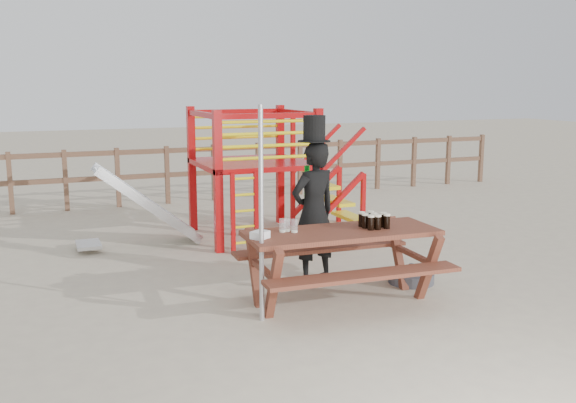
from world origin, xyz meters
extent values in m
plane|color=#BBAE91|center=(0.00, 0.00, 0.00)|extent=(60.00, 60.00, 0.00)
cube|color=brown|center=(0.00, 7.00, 1.10)|extent=(15.00, 0.06, 0.10)
cube|color=brown|center=(0.00, 7.00, 0.60)|extent=(15.00, 0.06, 0.10)
cube|color=brown|center=(-3.50, 7.00, 0.60)|extent=(0.09, 0.09, 1.20)
cube|color=brown|center=(-2.50, 7.00, 0.60)|extent=(0.09, 0.09, 1.20)
cube|color=brown|center=(-1.50, 7.00, 0.60)|extent=(0.09, 0.09, 1.20)
cube|color=brown|center=(-0.50, 7.00, 0.60)|extent=(0.09, 0.09, 1.20)
cube|color=brown|center=(0.50, 7.00, 0.60)|extent=(0.09, 0.09, 1.20)
cube|color=brown|center=(1.50, 7.00, 0.60)|extent=(0.09, 0.09, 1.20)
cube|color=brown|center=(2.50, 7.00, 0.60)|extent=(0.09, 0.09, 1.20)
cube|color=brown|center=(3.50, 7.00, 0.60)|extent=(0.09, 0.09, 1.20)
cube|color=brown|center=(4.50, 7.00, 0.60)|extent=(0.09, 0.09, 1.20)
cube|color=brown|center=(5.50, 7.00, 0.60)|extent=(0.09, 0.09, 1.20)
cube|color=brown|center=(6.50, 7.00, 0.60)|extent=(0.09, 0.09, 1.20)
cube|color=brown|center=(7.50, 7.00, 0.60)|extent=(0.09, 0.09, 1.20)
cube|color=#AB0B0D|center=(-0.60, 2.80, 1.05)|extent=(0.12, 0.12, 2.10)
cube|color=#AB0B0D|center=(1.00, 2.80, 1.05)|extent=(0.12, 0.12, 2.10)
cube|color=#AB0B0D|center=(-0.60, 4.40, 1.05)|extent=(0.12, 0.12, 2.10)
cube|color=#AB0B0D|center=(1.00, 4.40, 1.05)|extent=(0.12, 0.12, 2.10)
cube|color=#AB0B0D|center=(0.20, 3.60, 1.20)|extent=(1.72, 1.72, 0.08)
cube|color=#AB0B0D|center=(0.20, 2.80, 2.00)|extent=(1.60, 0.08, 0.08)
cube|color=#AB0B0D|center=(0.20, 4.40, 2.00)|extent=(1.60, 0.08, 0.08)
cube|color=#AB0B0D|center=(-0.60, 3.60, 2.00)|extent=(0.08, 1.60, 0.08)
cube|color=#AB0B0D|center=(1.00, 3.60, 2.00)|extent=(0.08, 1.60, 0.08)
cylinder|color=yellow|center=(0.20, 2.80, 1.38)|extent=(1.50, 0.05, 0.05)
cylinder|color=yellow|center=(0.20, 4.40, 1.38)|extent=(1.50, 0.05, 0.05)
cylinder|color=yellow|center=(0.20, 2.80, 1.56)|extent=(1.50, 0.05, 0.05)
cylinder|color=yellow|center=(0.20, 4.40, 1.56)|extent=(1.50, 0.05, 0.05)
cylinder|color=yellow|center=(0.20, 2.80, 1.74)|extent=(1.50, 0.05, 0.05)
cylinder|color=yellow|center=(0.20, 4.40, 1.74)|extent=(1.50, 0.05, 0.05)
cylinder|color=yellow|center=(0.20, 2.80, 1.92)|extent=(1.50, 0.05, 0.05)
cylinder|color=yellow|center=(0.20, 4.40, 1.92)|extent=(1.50, 0.05, 0.05)
cube|color=#AB0B0D|center=(-0.43, 2.65, 0.60)|extent=(0.06, 0.06, 1.20)
cube|color=#AB0B0D|center=(-0.07, 2.65, 0.60)|extent=(0.06, 0.06, 1.20)
cylinder|color=yellow|center=(-0.25, 2.65, 0.15)|extent=(0.36, 0.04, 0.04)
cylinder|color=yellow|center=(-0.25, 2.65, 0.39)|extent=(0.36, 0.04, 0.04)
cylinder|color=yellow|center=(-0.25, 2.65, 0.63)|extent=(0.36, 0.04, 0.04)
cylinder|color=yellow|center=(-0.25, 2.65, 0.87)|extent=(0.36, 0.04, 0.04)
cylinder|color=yellow|center=(-0.25, 2.65, 1.11)|extent=(0.36, 0.04, 0.04)
cube|color=yellow|center=(1.15, 3.60, 1.08)|extent=(0.30, 0.90, 0.06)
cube|color=yellow|center=(1.43, 3.60, 0.78)|extent=(0.30, 0.90, 0.06)
cube|color=yellow|center=(1.71, 3.60, 0.48)|extent=(0.30, 0.90, 0.06)
cube|color=yellow|center=(1.99, 3.60, 0.18)|extent=(0.30, 0.90, 0.06)
cube|color=#AB0B0D|center=(1.55, 3.15, 0.60)|extent=(0.95, 0.08, 0.86)
cube|color=#AB0B0D|center=(1.55, 4.05, 0.60)|extent=(0.95, 0.08, 0.86)
cube|color=silver|center=(-1.50, 3.60, 0.62)|extent=(1.53, 0.55, 1.21)
cube|color=silver|center=(-1.50, 3.33, 0.66)|extent=(1.58, 0.04, 1.28)
cube|color=silver|center=(-1.50, 3.87, 0.66)|extent=(1.58, 0.04, 1.28)
cube|color=silver|center=(-2.40, 3.60, 0.10)|extent=(0.35, 0.55, 0.05)
cube|color=brown|center=(0.07, 0.14, 0.82)|extent=(2.22, 0.92, 0.05)
cube|color=brown|center=(0.05, -0.46, 0.49)|extent=(2.19, 0.40, 0.04)
cube|color=brown|center=(0.10, 0.74, 0.49)|extent=(2.19, 0.40, 0.04)
cube|color=brown|center=(-0.85, 0.18, 0.39)|extent=(0.15, 1.31, 0.79)
cube|color=brown|center=(1.00, 0.10, 0.39)|extent=(0.15, 1.31, 0.79)
imported|color=black|center=(0.11, 0.99, 0.89)|extent=(0.73, 0.56, 1.77)
cube|color=#0B7F16|center=(0.08, 1.13, 1.10)|extent=(0.07, 0.04, 0.41)
cylinder|color=black|center=(0.11, 0.99, 1.78)|extent=(0.40, 0.40, 0.01)
cylinder|color=black|center=(0.11, 0.99, 1.94)|extent=(0.27, 0.27, 0.31)
cube|color=white|center=(0.08, 1.12, 2.05)|extent=(0.14, 0.04, 0.04)
cylinder|color=#B2B2B7|center=(-0.96, -0.06, 1.13)|extent=(0.05, 0.05, 2.27)
cylinder|color=#39393E|center=(1.23, 0.46, 0.07)|extent=(0.58, 0.58, 0.13)
cylinder|color=#39393E|center=(1.23, 0.46, 0.19)|extent=(0.07, 0.07, 0.11)
cube|color=white|center=(-0.91, 0.13, 0.89)|extent=(0.23, 0.21, 0.08)
cylinder|color=black|center=(0.39, 0.04, 0.92)|extent=(0.07, 0.07, 0.15)
cylinder|color=#F4E9C7|center=(0.39, 0.04, 1.01)|extent=(0.08, 0.08, 0.02)
cylinder|color=black|center=(0.47, 0.02, 0.92)|extent=(0.07, 0.07, 0.15)
cylinder|color=#F4E9C7|center=(0.47, 0.02, 1.01)|extent=(0.08, 0.08, 0.02)
cylinder|color=black|center=(0.59, 0.03, 0.92)|extent=(0.07, 0.07, 0.15)
cylinder|color=#F4E9C7|center=(0.59, 0.03, 1.01)|extent=(0.08, 0.08, 0.02)
cylinder|color=black|center=(0.37, 0.15, 0.92)|extent=(0.07, 0.07, 0.15)
cylinder|color=#F4E9C7|center=(0.37, 0.15, 1.01)|extent=(0.08, 0.08, 0.02)
cylinder|color=black|center=(0.48, 0.13, 0.92)|extent=(0.07, 0.07, 0.15)
cylinder|color=#F4E9C7|center=(0.48, 0.13, 1.01)|extent=(0.08, 0.08, 0.02)
cylinder|color=black|center=(0.60, 0.12, 0.92)|extent=(0.07, 0.07, 0.15)
cylinder|color=#F4E9C7|center=(0.60, 0.12, 1.01)|extent=(0.08, 0.08, 0.02)
cylinder|color=black|center=(0.38, 0.24, 0.92)|extent=(0.07, 0.07, 0.15)
cylinder|color=#F4E9C7|center=(0.38, 0.24, 1.01)|extent=(0.08, 0.08, 0.02)
cylinder|color=black|center=(0.50, 0.25, 0.92)|extent=(0.07, 0.07, 0.15)
cylinder|color=#F4E9C7|center=(0.50, 0.25, 1.01)|extent=(0.08, 0.08, 0.02)
cylinder|color=silver|center=(-0.51, 0.33, 0.92)|extent=(0.07, 0.07, 0.15)
cylinder|color=#F4E9C7|center=(-0.51, 0.33, 0.86)|extent=(0.07, 0.07, 0.02)
cylinder|color=silver|center=(-0.46, 0.25, 0.92)|extent=(0.07, 0.07, 0.15)
cylinder|color=#F4E9C7|center=(-0.46, 0.25, 0.86)|extent=(0.07, 0.07, 0.02)
cylinder|color=silver|center=(-0.57, 0.32, 0.92)|extent=(0.07, 0.07, 0.15)
cylinder|color=#F4E9C7|center=(-0.57, 0.32, 0.86)|extent=(0.07, 0.07, 0.02)
camera|label=1|loc=(-3.13, -6.15, 2.48)|focal=40.00mm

